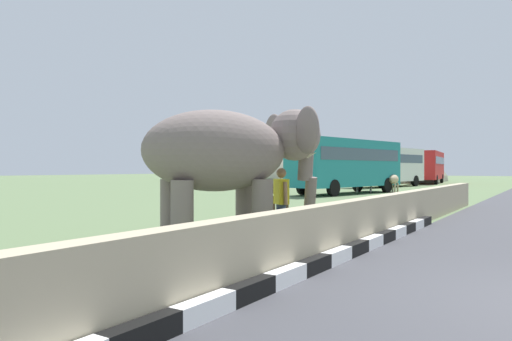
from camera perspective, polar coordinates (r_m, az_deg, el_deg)
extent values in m
cube|color=black|center=(4.63, -13.85, -18.92)|extent=(0.90, 0.20, 0.24)
cube|color=white|center=(5.26, -6.37, -16.56)|extent=(0.90, 0.20, 0.24)
cube|color=black|center=(5.96, -0.68, -14.55)|extent=(0.90, 0.20, 0.24)
cube|color=white|center=(6.70, 3.70, -12.87)|extent=(0.90, 0.20, 0.24)
cube|color=black|center=(7.48, 7.14, -11.49)|extent=(0.90, 0.20, 0.24)
cube|color=white|center=(8.29, 9.90, -10.34)|extent=(0.90, 0.20, 0.24)
cube|color=black|center=(9.11, 12.15, -9.38)|extent=(0.90, 0.20, 0.24)
cube|color=white|center=(9.94, 14.02, -8.57)|extent=(0.90, 0.20, 0.24)
cube|color=black|center=(10.79, 15.59, -7.88)|extent=(0.90, 0.20, 0.24)
cube|color=white|center=(11.64, 16.92, -7.28)|extent=(0.90, 0.20, 0.24)
cube|color=black|center=(12.50, 18.07, -6.76)|extent=(0.90, 0.20, 0.24)
cube|color=white|center=(13.37, 19.07, -6.31)|extent=(0.90, 0.20, 0.24)
cube|color=black|center=(14.24, 19.95, -5.91)|extent=(0.90, 0.20, 0.24)
cube|color=tan|center=(9.25, 10.63, -6.85)|extent=(28.00, 0.36, 1.00)
cylinder|color=slate|center=(10.48, -1.32, -4.86)|extent=(0.44, 0.44, 1.42)
cylinder|color=slate|center=(9.66, 0.77, -5.29)|extent=(0.44, 0.44, 1.42)
cylinder|color=slate|center=(9.95, -10.41, -5.14)|extent=(0.44, 0.44, 1.42)
cylinder|color=slate|center=(9.08, -9.04, -5.65)|extent=(0.44, 0.44, 1.42)
ellipsoid|color=slate|center=(9.72, -4.90, 2.44)|extent=(3.47, 3.02, 1.70)
sphere|color=slate|center=(10.51, 4.78, 4.36)|extent=(1.16, 1.16, 1.16)
ellipsoid|color=#D84C8C|center=(10.67, 6.15, 5.11)|extent=(0.65, 0.73, 0.44)
ellipsoid|color=slate|center=(11.14, 2.17, 4.39)|extent=(0.69, 0.89, 1.00)
ellipsoid|color=slate|center=(9.77, 6.27, 4.97)|extent=(0.69, 0.89, 1.00)
cylinder|color=slate|center=(10.63, 6.15, 1.35)|extent=(0.52, 0.55, 0.98)
cylinder|color=slate|center=(10.70, 6.68, -2.94)|extent=(0.41, 0.44, 0.83)
cone|color=beige|center=(10.85, 5.13, 1.86)|extent=(0.42, 0.55, 0.22)
cone|color=beige|center=(10.36, 6.65, 1.93)|extent=(0.42, 0.55, 0.22)
cylinder|color=navy|center=(10.91, 2.93, -6.24)|extent=(0.15, 0.15, 0.82)
cylinder|color=navy|center=(10.72, 3.32, -6.35)|extent=(0.15, 0.15, 0.82)
cube|color=yellow|center=(10.76, 3.12, -2.59)|extent=(0.44, 0.46, 0.58)
cylinder|color=#9E7251|center=(11.00, 2.63, -2.68)|extent=(0.16, 0.17, 0.53)
cylinder|color=#9E7251|center=(10.52, 3.64, -2.81)|extent=(0.15, 0.15, 0.52)
sphere|color=#9E7251|center=(10.75, 3.12, -0.30)|extent=(0.23, 0.23, 0.23)
cube|color=teal|center=(31.00, 11.07, 0.89)|extent=(10.05, 4.45, 3.00)
cube|color=#3F5160|center=(31.01, 11.07, 1.89)|extent=(9.29, 4.33, 0.76)
cylinder|color=black|center=(34.25, 12.37, -1.69)|extent=(1.04, 0.50, 1.00)
cylinder|color=black|center=(33.08, 15.73, -1.76)|extent=(1.04, 0.50, 1.00)
cylinder|color=black|center=(29.19, 5.78, -2.01)|extent=(1.04, 0.50, 1.00)
cylinder|color=black|center=(27.80, 9.46, -2.13)|extent=(1.04, 0.50, 1.00)
cube|color=silver|center=(43.60, 15.84, 0.69)|extent=(9.84, 4.34, 3.00)
cube|color=#3F5160|center=(43.61, 15.84, 1.40)|extent=(9.10, 4.22, 0.76)
cylinder|color=black|center=(46.84, 16.38, -1.18)|extent=(1.04, 0.49, 1.00)
cylinder|color=black|center=(45.81, 18.92, -1.21)|extent=(1.04, 0.49, 1.00)
cylinder|color=black|center=(41.56, 12.43, -1.35)|extent=(1.04, 0.49, 1.00)
cylinder|color=black|center=(40.39, 15.20, -1.40)|extent=(1.04, 0.49, 1.00)
cube|color=#B21E1E|center=(54.73, 20.34, 0.59)|extent=(10.06, 3.55, 3.00)
cube|color=#3F5160|center=(54.74, 20.34, 1.15)|extent=(9.28, 3.51, 0.76)
cylinder|color=black|center=(58.01, 19.56, -0.91)|extent=(1.03, 0.41, 1.00)
cylinder|color=black|center=(57.76, 21.82, -0.92)|extent=(1.03, 0.41, 1.00)
cylinder|color=black|center=(51.76, 18.68, -1.05)|extent=(1.03, 0.41, 1.00)
cylinder|color=black|center=(51.49, 21.21, -1.06)|extent=(1.03, 0.41, 1.00)
cylinder|color=#473323|center=(16.74, 3.37, -4.28)|extent=(0.12, 0.12, 0.65)
cylinder|color=#473323|center=(16.80, 2.16, -4.26)|extent=(0.12, 0.12, 0.65)
cylinder|color=#473323|center=(17.63, 3.83, -4.05)|extent=(0.12, 0.12, 0.65)
cylinder|color=#473323|center=(17.68, 2.67, -4.04)|extent=(0.12, 0.12, 0.65)
ellipsoid|color=#473323|center=(17.18, 3.02, -2.25)|extent=(1.62, 1.09, 0.66)
ellipsoid|color=#473323|center=(16.26, 2.48, -2.04)|extent=(0.47, 0.38, 0.32)
cylinder|color=tan|center=(34.18, 16.40, -1.99)|extent=(0.12, 0.12, 0.65)
cylinder|color=tan|center=(34.10, 16.99, -1.99)|extent=(0.12, 0.12, 0.65)
cylinder|color=tan|center=(33.30, 16.06, -2.05)|extent=(0.12, 0.12, 0.65)
cylinder|color=tan|center=(33.22, 16.66, -2.05)|extent=(0.12, 0.12, 0.65)
ellipsoid|color=tan|center=(33.68, 16.53, -1.05)|extent=(1.54, 0.70, 0.66)
ellipsoid|color=tan|center=(34.59, 16.86, -0.85)|extent=(0.42, 0.29, 0.32)
cylinder|color=beige|center=(32.98, 13.90, -2.07)|extent=(0.12, 0.12, 0.65)
cylinder|color=beige|center=(32.62, 13.89, -2.09)|extent=(0.12, 0.12, 0.65)
cylinder|color=beige|center=(33.01, 12.34, -2.06)|extent=(0.12, 0.12, 0.65)
cylinder|color=beige|center=(32.65, 12.31, -2.09)|extent=(0.12, 0.12, 0.65)
ellipsoid|color=beige|center=(32.79, 13.11, -1.08)|extent=(1.03, 1.61, 0.66)
ellipsoid|color=beige|center=(32.77, 14.73, -0.90)|extent=(0.37, 0.46, 0.32)
ellipsoid|color=slate|center=(68.61, 6.69, -1.15)|extent=(46.51, 37.21, 10.91)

